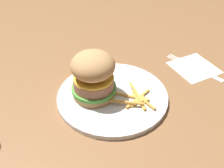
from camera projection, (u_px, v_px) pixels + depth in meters
name	position (u px, v px, depth m)	size (l,w,h in m)	color
ground_plane	(108.00, 101.00, 0.64)	(1.60, 1.60, 0.00)	brown
plate	(112.00, 96.00, 0.65)	(0.26, 0.26, 0.01)	silver
sandwich	(93.00, 75.00, 0.61)	(0.10, 0.10, 0.11)	tan
fries_pile	(136.00, 99.00, 0.62)	(0.10, 0.11, 0.01)	#E5B251
napkin	(194.00, 67.00, 0.75)	(0.11, 0.11, 0.00)	white
fork	(194.00, 66.00, 0.75)	(0.17, 0.03, 0.00)	silver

